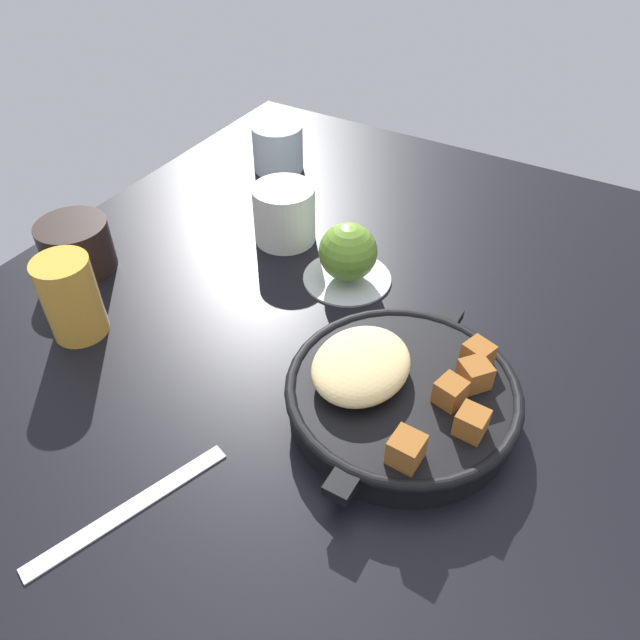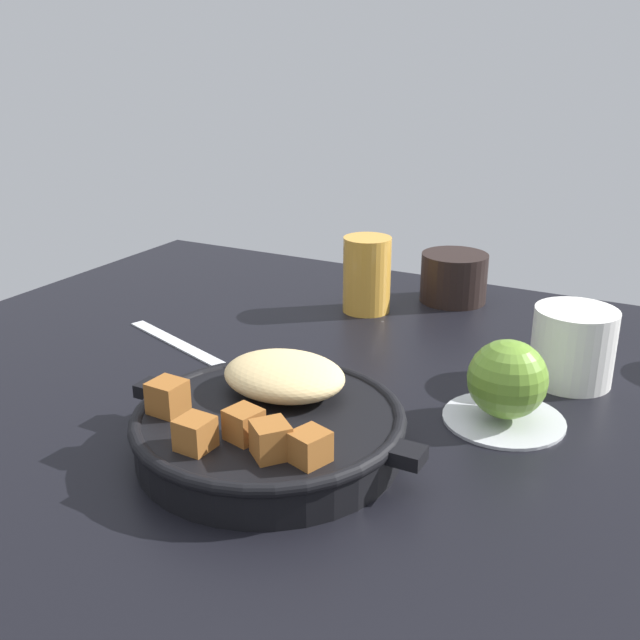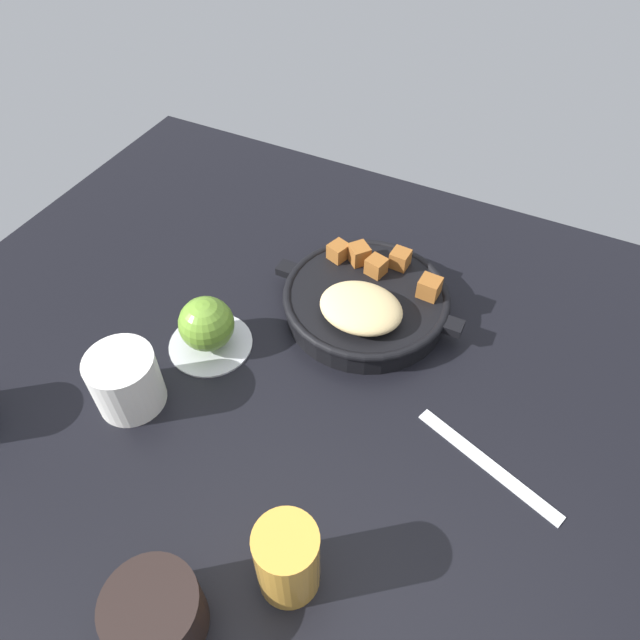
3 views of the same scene
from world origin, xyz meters
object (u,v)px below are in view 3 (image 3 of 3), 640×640
(cast_iron_skillet, at_px, (366,301))
(ceramic_mug_white, at_px, (126,381))
(juice_glass_amber, at_px, (287,560))
(butter_knife, at_px, (488,464))
(coffee_mug_dark, at_px, (156,614))
(red_apple, at_px, (206,324))

(cast_iron_skillet, relative_size, ceramic_mug_white, 3.31)
(juice_glass_amber, bearing_deg, ceramic_mug_white, -20.12)
(juice_glass_amber, bearing_deg, butter_knife, -124.48)
(ceramic_mug_white, bearing_deg, coffee_mug_dark, 134.43)
(juice_glass_amber, bearing_deg, coffee_mug_dark, 46.13)
(juice_glass_amber, xyz_separation_m, coffee_mug_dark, (0.09, 0.09, -0.02))
(juice_glass_amber, relative_size, ceramic_mug_white, 1.18)
(butter_knife, height_order, ceramic_mug_white, ceramic_mug_white)
(cast_iron_skillet, xyz_separation_m, butter_knife, (-0.22, 0.15, -0.02))
(juice_glass_amber, bearing_deg, red_apple, -42.43)
(red_apple, distance_m, coffee_mug_dark, 0.34)
(butter_knife, relative_size, ceramic_mug_white, 2.29)
(red_apple, bearing_deg, ceramic_mug_white, 72.40)
(butter_knife, relative_size, coffee_mug_dark, 2.14)
(red_apple, distance_m, ceramic_mug_white, 0.12)
(red_apple, xyz_separation_m, butter_knife, (-0.38, 0.01, -0.04))
(coffee_mug_dark, bearing_deg, ceramic_mug_white, -45.57)
(coffee_mug_dark, bearing_deg, juice_glass_amber, -133.87)
(cast_iron_skillet, distance_m, coffee_mug_dark, 0.45)
(cast_iron_skillet, bearing_deg, ceramic_mug_white, 52.62)
(cast_iron_skillet, xyz_separation_m, ceramic_mug_white, (0.20, 0.26, 0.01))
(red_apple, height_order, butter_knife, red_apple)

